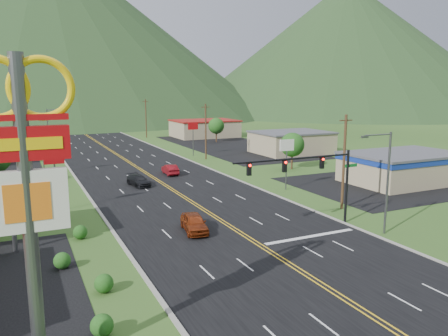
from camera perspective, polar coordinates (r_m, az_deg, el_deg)
name	(u,v)px	position (r m, az deg, el deg)	size (l,w,h in m)	color
ground	(366,313)	(27.41, 18.02, -17.55)	(500.00, 500.00, 0.00)	#2C4E1B
road	(366,313)	(27.41, 18.02, -17.55)	(20.00, 460.00, 0.04)	black
pylon_sign	(25,170)	(19.57, -24.56, -0.27)	(4.32, 0.60, 14.00)	#59595E
traffic_signal	(313,171)	(39.88, 11.49, -0.39)	(13.10, 0.43, 7.00)	black
streetlight_east	(385,176)	(40.03, 20.32, -1.01)	(3.28, 0.25, 9.00)	#59595E
streetlight_west	(50,129)	(87.78, -21.79, 4.71)	(3.28, 0.25, 9.00)	#59595E
building_east_near	(404,166)	(64.17, 22.42, 0.25)	(15.40, 10.40, 4.10)	gray
building_east_mid	(291,142)	(88.04, 8.78, 3.36)	(14.40, 11.40, 4.30)	gray
building_east_far	(205,128)	(116.87, -2.56, 5.19)	(16.40, 12.40, 4.50)	gray
pole_sign_west_a	(54,163)	(47.99, -21.29, 0.55)	(2.00, 0.18, 6.40)	#59595E
pole_sign_west_b	(42,141)	(69.77, -22.68, 3.29)	(2.00, 0.18, 6.40)	#59595E
pole_sign_east_a	(287,150)	(54.93, 8.20, 2.30)	(2.00, 0.18, 6.40)	#59595E
pole_sign_east_b	(193,129)	(83.31, -4.07, 5.06)	(2.00, 0.18, 6.40)	#59595E
tree_east_a	(292,145)	(69.94, 8.91, 3.01)	(3.84, 3.84, 5.82)	#382314
tree_east_b	(216,126)	(104.97, -1.02, 5.52)	(3.84, 3.84, 5.82)	#382314
utility_pole_a	(344,161)	(47.34, 15.39, 0.85)	(1.60, 0.28, 10.00)	#382314
utility_pole_b	(206,131)	(78.88, -2.40, 4.84)	(1.60, 0.28, 10.00)	#382314
utility_pole_c	(146,118)	(116.64, -10.16, 6.45)	(1.60, 0.28, 10.00)	#382314
utility_pole_d	(115,111)	(155.53, -14.10, 7.22)	(1.60, 0.28, 10.00)	#382314
mountain_n	(48,27)	(239.79, -22.05, 16.71)	(220.00, 220.00, 85.00)	#21401D
mountain_ne	(345,47)	(255.27, 15.55, 14.94)	(180.00, 180.00, 70.00)	#21401D
car_red_near	(194,223)	(39.25, -3.92, -7.19)	(1.90, 4.73, 1.61)	maroon
car_dark_mid	(139,181)	(58.48, -11.10, -1.65)	(1.92, 4.73, 1.37)	black
car_red_far	(170,170)	(65.43, -7.05, -0.22)	(1.59, 4.56, 1.50)	maroon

